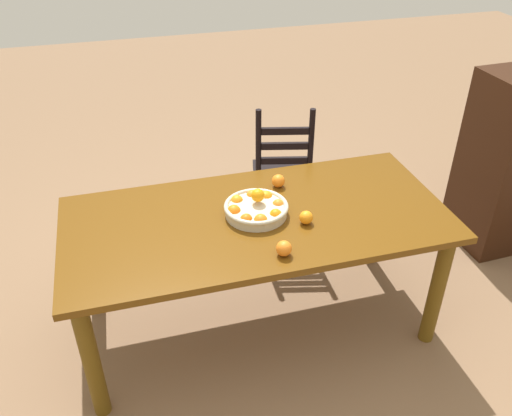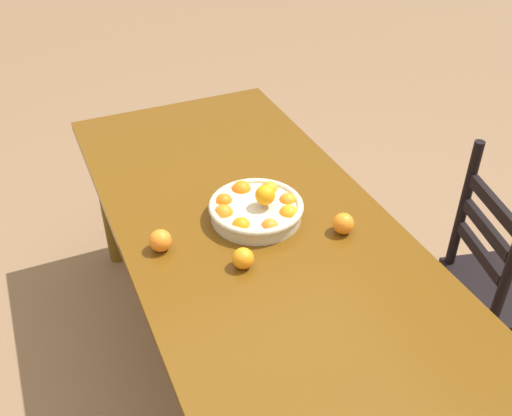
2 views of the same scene
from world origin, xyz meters
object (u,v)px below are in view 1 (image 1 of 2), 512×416
(chair_near_window, at_px, (282,176))
(orange_loose_2, at_px, (284,248))
(dining_table, at_px, (257,233))
(orange_loose_1, at_px, (306,218))
(orange_loose_0, at_px, (278,181))
(fruit_bowl, at_px, (256,208))

(chair_near_window, relative_size, orange_loose_2, 13.59)
(dining_table, distance_m, orange_loose_2, 0.36)
(orange_loose_2, bearing_deg, orange_loose_1, 48.93)
(orange_loose_0, height_order, orange_loose_1, orange_loose_0)
(chair_near_window, distance_m, fruit_bowl, 0.95)
(orange_loose_0, relative_size, orange_loose_1, 1.06)
(fruit_bowl, distance_m, orange_loose_2, 0.35)
(dining_table, distance_m, fruit_bowl, 0.14)
(orange_loose_1, bearing_deg, orange_loose_0, 94.07)
(orange_loose_1, xyz_separation_m, orange_loose_2, (-0.18, -0.21, 0.00))
(chair_near_window, bearing_deg, dining_table, 77.53)
(chair_near_window, height_order, orange_loose_0, chair_near_window)
(orange_loose_0, bearing_deg, orange_loose_2, -105.05)
(dining_table, distance_m, chair_near_window, 0.93)
(dining_table, xyz_separation_m, orange_loose_1, (0.22, -0.12, 0.13))
(orange_loose_2, bearing_deg, orange_loose_0, 74.95)
(dining_table, height_order, orange_loose_2, orange_loose_2)
(dining_table, xyz_separation_m, chair_near_window, (0.40, 0.81, -0.18))
(dining_table, distance_m, orange_loose_0, 0.34)
(chair_near_window, relative_size, orange_loose_0, 13.85)
(orange_loose_1, bearing_deg, fruit_bowl, 147.50)
(fruit_bowl, bearing_deg, dining_table, -83.86)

